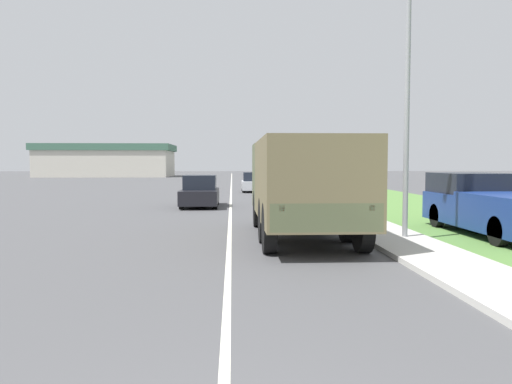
# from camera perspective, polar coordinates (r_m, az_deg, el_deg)

# --- Properties ---
(ground_plane) EXTENTS (180.00, 180.00, 0.00)m
(ground_plane) POSITION_cam_1_polar(r_m,az_deg,el_deg) (42.08, -2.85, 0.45)
(ground_plane) COLOR #4C4C4F
(lane_centre_stripe) EXTENTS (0.12, 120.00, 0.00)m
(lane_centre_stripe) POSITION_cam_1_polar(r_m,az_deg,el_deg) (42.08, -2.85, 0.45)
(lane_centre_stripe) COLOR silver
(lane_centre_stripe) RESTS_ON ground
(sidewalk_right) EXTENTS (1.80, 120.00, 0.12)m
(sidewalk_right) POSITION_cam_1_polar(r_m,az_deg,el_deg) (42.31, 3.26, 0.55)
(sidewalk_right) COLOR beige
(sidewalk_right) RESTS_ON ground
(grass_strip_right) EXTENTS (7.00, 120.00, 0.02)m
(grass_strip_right) POSITION_cam_1_polar(r_m,az_deg,el_deg) (43.00, 9.10, 0.49)
(grass_strip_right) COLOR #56843D
(grass_strip_right) RESTS_ON ground
(military_truck) EXTENTS (2.50, 7.38, 2.73)m
(military_truck) POSITION_cam_1_polar(r_m,az_deg,el_deg) (13.97, 5.31, 1.26)
(military_truck) COLOR #545B3D
(military_truck) RESTS_ON ground
(car_nearest_ahead) EXTENTS (1.74, 3.99, 1.53)m
(car_nearest_ahead) POSITION_cam_1_polar(r_m,az_deg,el_deg) (24.17, -6.41, -0.06)
(car_nearest_ahead) COLOR black
(car_nearest_ahead) RESTS_ON ground
(car_second_ahead) EXTENTS (1.73, 3.91, 1.43)m
(car_second_ahead) POSITION_cam_1_polar(r_m,az_deg,el_deg) (36.65, -0.27, 1.05)
(car_second_ahead) COLOR #B7BABF
(car_second_ahead) RESTS_ON ground
(pickup_truck) EXTENTS (2.10, 5.70, 1.77)m
(pickup_truck) POSITION_cam_1_polar(r_m,az_deg,el_deg) (16.18, 25.29, -1.38)
(pickup_truck) COLOR navy
(pickup_truck) RESTS_ON grass_strip_right
(lamp_post) EXTENTS (1.69, 0.24, 7.81)m
(lamp_post) POSITION_cam_1_polar(r_m,az_deg,el_deg) (14.18, 16.20, 13.81)
(lamp_post) COLOR gray
(lamp_post) RESTS_ON sidewalk_right
(building_distant) EXTENTS (20.39, 11.61, 5.01)m
(building_distant) POSITION_cam_1_polar(r_m,az_deg,el_deg) (81.82, -16.60, 3.48)
(building_distant) COLOR beige
(building_distant) RESTS_ON ground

